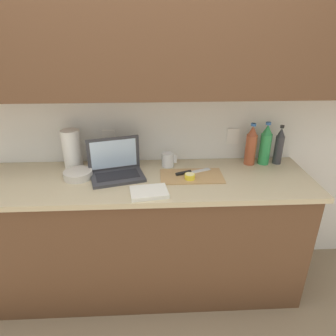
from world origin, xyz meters
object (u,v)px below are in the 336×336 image
(lemon_half_cut, at_px, (190,176))
(bottle_water_clear, at_px, (279,146))
(cutting_board, at_px, (192,176))
(paper_towel_roll, at_px, (72,149))
(bottle_oil_tall, at_px, (265,145))
(bowl_white, at_px, (78,174))
(measuring_cup, at_px, (168,160))
(knife, at_px, (187,172))
(laptop, at_px, (116,167))
(bottle_green_soda, at_px, (251,146))

(lemon_half_cut, height_order, bottle_water_clear, bottle_water_clear)
(cutting_board, height_order, paper_towel_roll, paper_towel_roll)
(cutting_board, height_order, lemon_half_cut, lemon_half_cut)
(lemon_half_cut, relative_size, bottle_water_clear, 0.23)
(bottle_oil_tall, distance_m, bowl_white, 1.32)
(bottle_oil_tall, relative_size, measuring_cup, 2.94)
(knife, height_order, measuring_cup, measuring_cup)
(paper_towel_roll, bearing_deg, lemon_half_cut, -16.66)
(bottle_oil_tall, height_order, bowl_white, bottle_oil_tall)
(lemon_half_cut, relative_size, paper_towel_roll, 0.24)
(knife, height_order, bottle_water_clear, bottle_water_clear)
(lemon_half_cut, xyz_separation_m, measuring_cup, (-0.13, 0.22, 0.02))
(cutting_board, relative_size, bottle_oil_tall, 1.33)
(bottle_oil_tall, relative_size, bottle_water_clear, 1.09)
(laptop, height_order, bottle_green_soda, bottle_green_soda)
(bottle_green_soda, bearing_deg, bowl_white, -171.74)
(cutting_board, relative_size, bowl_white, 2.23)
(bottle_green_soda, distance_m, bowl_white, 1.21)
(measuring_cup, xyz_separation_m, paper_towel_roll, (-0.67, 0.01, 0.09))
(bottle_water_clear, height_order, bowl_white, bottle_water_clear)
(bottle_water_clear, bearing_deg, bottle_green_soda, -180.00)
(lemon_half_cut, bearing_deg, laptop, 169.06)
(laptop, distance_m, bottle_water_clear, 1.17)
(laptop, relative_size, knife, 1.56)
(lemon_half_cut, height_order, bowl_white, bowl_white)
(lemon_half_cut, bearing_deg, bowl_white, 174.88)
(bottle_oil_tall, relative_size, bowl_white, 1.67)
(measuring_cup, bearing_deg, bottle_green_soda, 1.41)
(cutting_board, bearing_deg, lemon_half_cut, -111.08)
(bottle_green_soda, xyz_separation_m, paper_towel_roll, (-1.26, -0.00, -0.00))
(bottle_oil_tall, xyz_separation_m, measuring_cup, (-0.70, -0.01, -0.09))
(cutting_board, bearing_deg, bottle_oil_tall, 19.37)
(paper_towel_roll, bearing_deg, knife, -11.37)
(measuring_cup, relative_size, bowl_white, 0.57)
(bottle_oil_tall, distance_m, paper_towel_roll, 1.37)
(laptop, distance_m, cutting_board, 0.51)
(bottle_oil_tall, height_order, measuring_cup, bottle_oil_tall)
(bottle_oil_tall, xyz_separation_m, paper_towel_roll, (-1.37, -0.00, -0.01))
(knife, relative_size, bottle_water_clear, 0.88)
(knife, height_order, paper_towel_roll, paper_towel_roll)
(bowl_white, distance_m, paper_towel_roll, 0.22)
(bottle_oil_tall, bearing_deg, measuring_cup, -178.80)
(lemon_half_cut, relative_size, bowl_white, 0.36)
(bottle_oil_tall, relative_size, paper_towel_roll, 1.13)
(cutting_board, relative_size, lemon_half_cut, 6.19)
(knife, height_order, lemon_half_cut, lemon_half_cut)
(cutting_board, xyz_separation_m, bottle_oil_tall, (0.55, 0.19, 0.14))
(cutting_board, height_order, bowl_white, bowl_white)
(laptop, distance_m, measuring_cup, 0.38)
(measuring_cup, bearing_deg, paper_towel_roll, 178.77)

